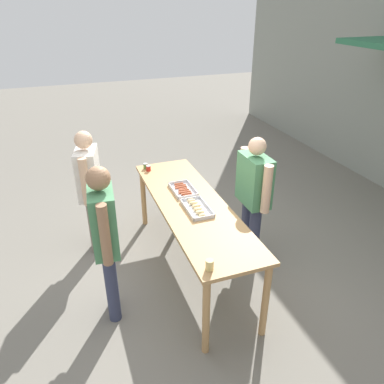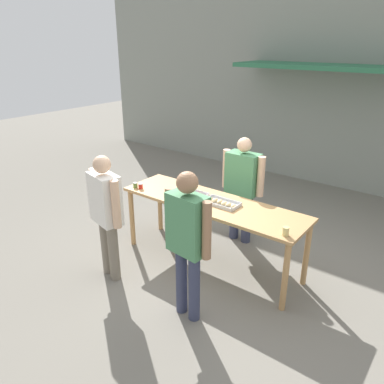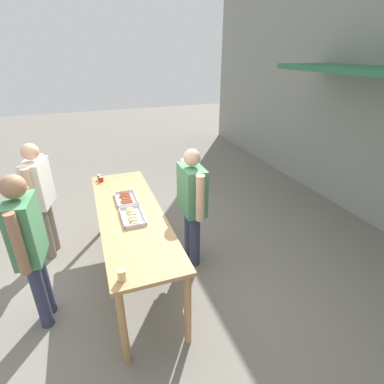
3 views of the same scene
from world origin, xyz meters
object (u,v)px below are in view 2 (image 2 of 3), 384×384
(food_tray_buns, at_px, (222,203))
(condiment_jar_mustard, at_px, (135,185))
(beer_cup, at_px, (286,231))
(person_customer_holding_hotdog, at_px, (106,208))
(person_customer_with_cup, at_px, (188,235))
(person_server_behind_table, at_px, (242,182))
(condiment_jar_ketchup, at_px, (141,186))
(food_tray_sausages, at_px, (192,194))

(food_tray_buns, distance_m, condiment_jar_mustard, 1.31)
(beer_cup, distance_m, person_customer_holding_hotdog, 2.13)
(person_customer_with_cup, bearing_deg, condiment_jar_mustard, -21.00)
(beer_cup, distance_m, person_server_behind_table, 1.55)
(person_server_behind_table, relative_size, person_customer_holding_hotdog, 0.99)
(beer_cup, height_order, person_customer_holding_hotdog, person_customer_holding_hotdog)
(condiment_jar_mustard, distance_m, condiment_jar_ketchup, 0.09)
(condiment_jar_ketchup, xyz_separation_m, person_customer_holding_hotdog, (0.21, -0.80, 0.01))
(food_tray_buns, relative_size, person_customer_holding_hotdog, 0.28)
(food_tray_buns, distance_m, beer_cup, 1.02)
(person_server_behind_table, distance_m, person_customer_holding_hotdog, 2.01)
(food_tray_buns, relative_size, person_customer_with_cup, 0.27)
(food_tray_buns, xyz_separation_m, person_customer_with_cup, (0.26, -1.03, 0.07))
(food_tray_sausages, bearing_deg, beer_cup, -9.98)
(person_server_behind_table, relative_size, person_customer_with_cup, 0.95)
(food_tray_sausages, bearing_deg, condiment_jar_ketchup, -161.23)
(person_customer_with_cup, bearing_deg, condiment_jar_ketchup, -22.88)
(food_tray_buns, height_order, person_customer_holding_hotdog, person_customer_holding_hotdog)
(person_server_behind_table, bearing_deg, condiment_jar_ketchup, -134.61)
(food_tray_buns, height_order, condiment_jar_ketchup, condiment_jar_ketchup)
(food_tray_sausages, xyz_separation_m, person_server_behind_table, (0.31, 0.79, 0.01))
(person_server_behind_table, bearing_deg, person_customer_with_cup, -76.36)
(condiment_jar_ketchup, xyz_separation_m, person_server_behind_table, (1.04, 1.03, -0.01))
(food_tray_sausages, xyz_separation_m, person_customer_holding_hotdog, (-0.52, -1.05, 0.03))
(condiment_jar_mustard, bearing_deg, person_customer_with_cup, -26.38)
(food_tray_sausages, distance_m, condiment_jar_ketchup, 0.77)
(food_tray_sausages, height_order, condiment_jar_ketchup, condiment_jar_ketchup)
(condiment_jar_mustard, bearing_deg, beer_cup, 0.15)
(food_tray_buns, distance_m, condiment_jar_ketchup, 1.22)
(beer_cup, bearing_deg, person_customer_with_cup, -133.18)
(beer_cup, height_order, person_customer_with_cup, person_customer_with_cup)
(condiment_jar_ketchup, bearing_deg, beer_cup, -0.30)
(person_customer_with_cup, bearing_deg, person_customer_holding_hotdog, 6.01)
(person_customer_with_cup, bearing_deg, person_server_behind_table, -71.52)
(food_tray_sausages, relative_size, food_tray_buns, 0.91)
(food_tray_sausages, relative_size, person_customer_holding_hotdog, 0.25)
(food_tray_buns, xyz_separation_m, condiment_jar_mustard, (-1.29, -0.26, 0.02))
(food_tray_sausages, height_order, food_tray_buns, food_tray_buns)
(person_customer_holding_hotdog, bearing_deg, person_server_behind_table, -101.40)
(condiment_jar_mustard, xyz_separation_m, condiment_jar_ketchup, (0.09, 0.02, 0.00))
(person_customer_holding_hotdog, bearing_deg, beer_cup, -145.34)
(person_server_behind_table, bearing_deg, food_tray_sausages, -111.24)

